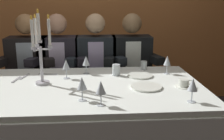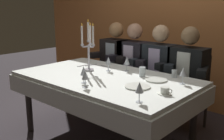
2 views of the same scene
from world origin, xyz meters
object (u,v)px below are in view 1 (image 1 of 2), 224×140
(dining_table, at_px, (81,100))
(seated_diner_0, at_px, (29,61))
(wine_glass_5, at_px, (167,61))
(water_tumbler_1, at_px, (116,70))
(coffee_cup_0, at_px, (184,84))
(seated_diner_1, at_px, (59,61))
(wine_glass_1, at_px, (66,65))
(seated_diner_3, at_px, (131,60))
(seated_diner_2, at_px, (96,60))
(wine_glass_0, at_px, (82,84))
(candelabra, at_px, (40,52))
(dinner_plate_1, at_px, (146,87))
(wine_glass_2, at_px, (193,85))
(wine_glass_4, at_px, (86,61))
(dinner_plate_0, at_px, (140,76))
(water_tumbler_0, at_px, (144,65))
(wine_glass_3, at_px, (101,88))

(dining_table, height_order, seated_diner_0, seated_diner_0)
(wine_glass_5, bearing_deg, water_tumbler_1, -177.55)
(water_tumbler_1, relative_size, coffee_cup_0, 0.75)
(seated_diner_1, bearing_deg, seated_diner_0, 180.00)
(coffee_cup_0, bearing_deg, wine_glass_1, 162.40)
(seated_diner_3, bearing_deg, seated_diner_2, 180.00)
(coffee_cup_0, xyz_separation_m, seated_diner_2, (-0.66, 0.98, -0.03))
(wine_glass_0, relative_size, seated_diner_3, 0.13)
(dining_table, height_order, seated_diner_1, seated_diner_1)
(candelabra, distance_m, wine_glass_5, 1.09)
(dining_table, xyz_separation_m, seated_diner_0, (-0.60, 0.89, 0.11))
(wine_glass_5, bearing_deg, dinner_plate_1, -124.67)
(wine_glass_2, relative_size, seated_diner_1, 0.13)
(dining_table, xyz_separation_m, wine_glass_4, (0.03, 0.33, 0.23))
(candelabra, xyz_separation_m, seated_diner_1, (0.03, 0.82, -0.26))
(dinner_plate_0, bearing_deg, water_tumbler_0, 72.05)
(wine_glass_1, height_order, wine_glass_2, same)
(dinner_plate_1, distance_m, wine_glass_4, 0.63)
(wine_glass_3, xyz_separation_m, water_tumbler_0, (0.43, 0.86, -0.07))
(seated_diner_1, bearing_deg, wine_glass_2, -51.67)
(candelabra, height_order, wine_glass_3, candelabra)
(wine_glass_0, relative_size, water_tumbler_0, 2.01)
(wine_glass_0, bearing_deg, candelabra, 130.77)
(candelabra, bearing_deg, wine_glass_5, 11.91)
(water_tumbler_0, height_order, seated_diner_0, seated_diner_0)
(seated_diner_0, bearing_deg, water_tumbler_0, -20.41)
(dinner_plate_0, bearing_deg, seated_diner_3, 88.60)
(seated_diner_1, relative_size, seated_diner_3, 1.00)
(wine_glass_0, height_order, water_tumbler_0, wine_glass_0)
(candelabra, height_order, seated_diner_2, candelabra)
(wine_glass_1, relative_size, wine_glass_5, 1.00)
(seated_diner_0, height_order, seated_diner_2, same)
(wine_glass_4, bearing_deg, dinner_plate_1, -42.35)
(water_tumbler_0, relative_size, seated_diner_1, 0.07)
(dining_table, relative_size, wine_glass_4, 11.83)
(candelabra, height_order, seated_diner_1, candelabra)
(wine_glass_1, xyz_separation_m, wine_glass_3, (0.27, -0.61, 0.00))
(wine_glass_3, distance_m, seated_diner_3, 1.36)
(dinner_plate_0, relative_size, coffee_cup_0, 1.66)
(coffee_cup_0, bearing_deg, water_tumbler_0, 111.32)
(seated_diner_1, xyz_separation_m, seated_diner_3, (0.79, 0.00, 0.00))
(dining_table, distance_m, wine_glass_2, 0.87)
(water_tumbler_0, distance_m, coffee_cup_0, 0.58)
(seated_diner_2, bearing_deg, seated_diner_0, 180.00)
(wine_glass_0, xyz_separation_m, seated_diner_3, (0.50, 1.20, -0.12))
(wine_glass_0, relative_size, wine_glass_1, 1.00)
(wine_glass_0, height_order, wine_glass_2, same)
(water_tumbler_1, bearing_deg, wine_glass_4, 165.66)
(candelabra, xyz_separation_m, wine_glass_2, (1.04, -0.46, -0.15))
(dining_table, distance_m, seated_diner_3, 1.03)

